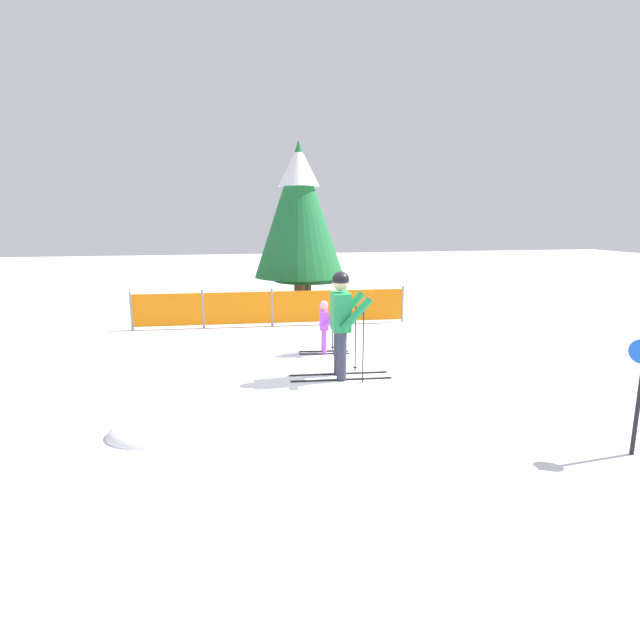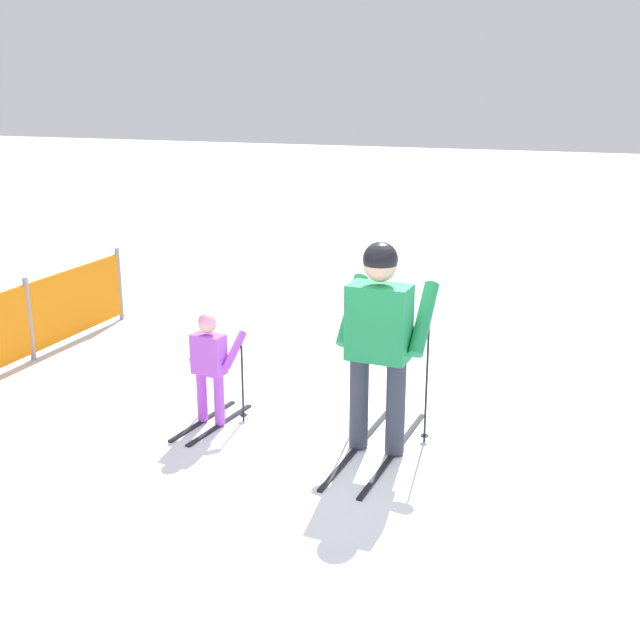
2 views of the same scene
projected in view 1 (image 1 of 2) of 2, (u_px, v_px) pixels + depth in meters
The scene contains 8 objects.
ground_plane at pixel (323, 375), 8.70m from camera, with size 60.00×60.00×0.00m, color white.
skier_adult at pixel (342, 315), 8.37m from camera, with size 1.75×0.80×1.83m.
skier_child at pixel (325, 323), 9.99m from camera, with size 1.03×0.52×1.08m.
safety_fence at pixel (272, 307), 12.56m from camera, with size 6.86×0.41×0.96m.
conifer_far at pixel (307, 230), 14.97m from camera, with size 2.02×2.02×3.76m.
conifer_near at pixel (299, 208), 14.11m from camera, with size 2.59×2.59×4.80m.
trail_marker at pixel (640, 383), 5.62m from camera, with size 0.15×0.26×1.39m.
snow_mound at pixel (151, 434), 6.34m from camera, with size 1.07×0.91×0.43m, color white.
Camera 1 is at (-1.67, -8.16, 2.70)m, focal length 28.00 mm.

